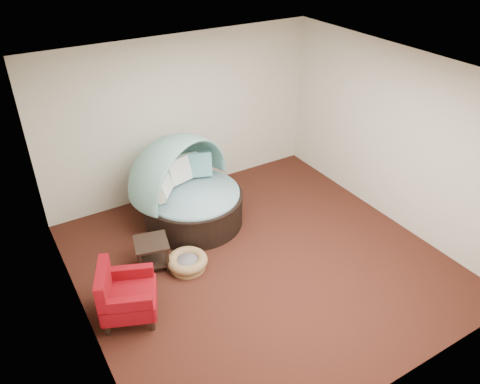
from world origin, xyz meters
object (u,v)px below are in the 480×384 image
canopy_daybed (187,185)px  pet_basket (187,262)px  side_table (152,251)px  red_armchair (124,295)px

canopy_daybed → pet_basket: canopy_daybed is taller
pet_basket → side_table: side_table is taller
side_table → red_armchair: bearing=-131.7°
pet_basket → red_armchair: red_armchair is taller
pet_basket → red_armchair: size_ratio=0.80×
canopy_daybed → side_table: (-0.97, -0.79, -0.40)m
pet_basket → side_table: size_ratio=1.26×
red_armchair → side_table: red_armchair is taller
red_armchair → pet_basket: bearing=45.4°
pet_basket → red_armchair: 1.19m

